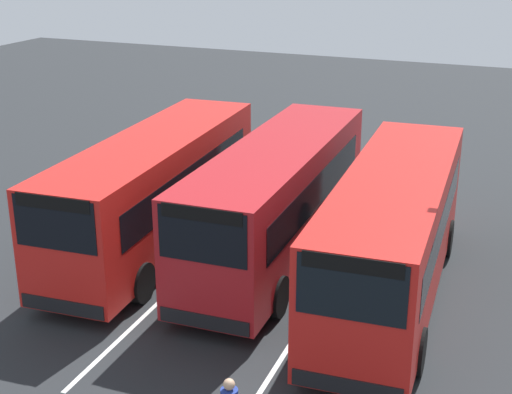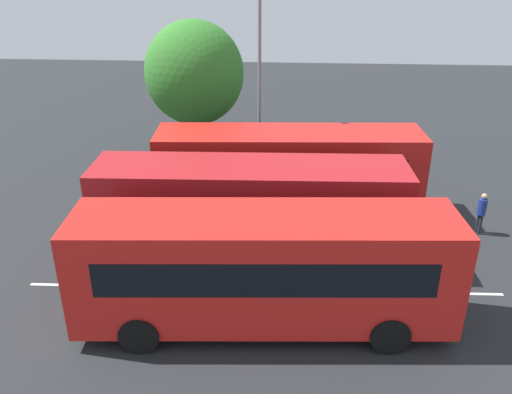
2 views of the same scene
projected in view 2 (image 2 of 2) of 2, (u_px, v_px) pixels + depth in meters
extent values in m
plane|color=#232628|center=(266.00, 257.00, 18.39)|extent=(71.74, 71.74, 0.00)
cube|color=red|center=(264.00, 267.00, 14.32)|extent=(10.41, 3.12, 3.04)
cube|color=black|center=(457.00, 241.00, 13.97)|extent=(0.26, 2.15, 1.28)
cube|color=black|center=(264.00, 234.00, 15.24)|extent=(8.62, 0.66, 0.97)
cube|color=black|center=(265.00, 280.00, 13.09)|extent=(8.62, 0.66, 0.97)
cube|color=black|center=(461.00, 223.00, 13.75)|extent=(0.23, 1.95, 0.32)
cube|color=black|center=(446.00, 307.00, 14.86)|extent=(0.25, 2.24, 0.36)
cylinder|color=black|center=(372.00, 285.00, 15.94)|extent=(1.09, 0.35, 1.07)
cylinder|color=black|center=(390.00, 335.00, 13.84)|extent=(1.09, 0.35, 1.07)
cylinder|color=black|center=(155.00, 285.00, 15.95)|extent=(1.09, 0.35, 1.07)
cylinder|color=black|center=(139.00, 335.00, 13.85)|extent=(1.09, 0.35, 1.07)
cube|color=#AD191E|center=(250.00, 208.00, 17.63)|extent=(10.35, 2.80, 3.04)
cube|color=black|center=(407.00, 188.00, 17.13)|extent=(0.20, 2.15, 1.28)
cube|color=black|center=(252.00, 184.00, 18.55)|extent=(8.63, 0.38, 0.97)
cube|color=black|center=(248.00, 214.00, 16.40)|extent=(8.63, 0.38, 0.97)
cube|color=black|center=(409.00, 173.00, 16.91)|extent=(0.17, 1.95, 0.32)
cube|color=black|center=(400.00, 244.00, 18.02)|extent=(0.18, 2.24, 0.36)
cylinder|color=black|center=(342.00, 229.00, 19.15)|extent=(1.08, 0.32, 1.07)
cylinder|color=black|center=(350.00, 263.00, 17.06)|extent=(1.08, 0.32, 1.07)
cylinder|color=black|center=(162.00, 226.00, 19.35)|extent=(1.08, 0.32, 1.07)
cylinder|color=black|center=(148.00, 259.00, 17.26)|extent=(1.08, 0.32, 1.07)
cube|color=red|center=(289.00, 169.00, 20.81)|extent=(10.41, 3.07, 3.04)
cube|color=black|center=(421.00, 150.00, 20.44)|extent=(0.25, 2.15, 1.28)
cube|color=black|center=(287.00, 150.00, 21.74)|extent=(8.62, 0.62, 0.97)
cube|color=black|center=(290.00, 172.00, 19.58)|extent=(8.62, 0.62, 0.97)
cube|color=black|center=(423.00, 137.00, 20.22)|extent=(0.22, 1.95, 0.32)
cube|color=black|center=(415.00, 199.00, 21.33)|extent=(0.24, 2.24, 0.36)
cylinder|color=black|center=(364.00, 189.00, 22.42)|extent=(1.09, 0.35, 1.07)
cylinder|color=black|center=(375.00, 213.00, 20.32)|extent=(1.09, 0.35, 1.07)
cylinder|color=black|center=(209.00, 188.00, 22.46)|extent=(1.09, 0.35, 1.07)
cylinder|color=black|center=(204.00, 213.00, 20.36)|extent=(1.09, 0.35, 1.07)
cylinder|color=#232833|center=(480.00, 225.00, 19.77)|extent=(0.13, 0.13, 0.79)
cylinder|color=#232833|center=(478.00, 223.00, 19.91)|extent=(0.13, 0.13, 0.79)
cylinder|color=navy|center=(482.00, 207.00, 19.55)|extent=(0.39, 0.39, 0.62)
sphere|color=tan|center=(484.00, 196.00, 19.37)|extent=(0.21, 0.21, 0.21)
cylinder|color=gray|center=(259.00, 84.00, 23.75)|extent=(0.16, 0.16, 8.51)
cylinder|color=#4C3823|center=(197.00, 132.00, 27.38)|extent=(0.44, 0.44, 2.39)
ellipsoid|color=#337A28|center=(194.00, 73.00, 26.10)|extent=(4.91, 4.42, 5.15)
cube|color=silver|center=(263.00, 289.00, 16.65)|extent=(14.92, 0.59, 0.01)
cube|color=silver|center=(269.00, 231.00, 20.12)|extent=(14.92, 0.59, 0.01)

